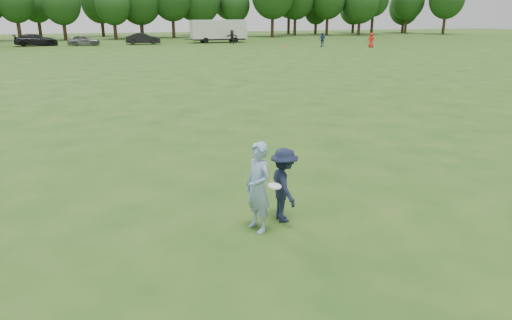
% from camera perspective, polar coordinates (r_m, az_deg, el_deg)
% --- Properties ---
extents(ground, '(200.00, 200.00, 0.00)m').
position_cam_1_polar(ground, '(9.87, 5.58, -7.25)').
color(ground, '#204914').
rests_on(ground, ground).
extents(thrower, '(0.61, 0.77, 1.83)m').
position_cam_1_polar(thrower, '(8.98, 0.26, -3.44)').
color(thrower, '#80A2C6').
rests_on(thrower, ground).
extents(defender, '(0.64, 1.05, 1.58)m').
position_cam_1_polar(defender, '(9.46, 3.51, -3.16)').
color(defender, '#171E33').
rests_on(defender, ground).
extents(player_far_b, '(0.88, 1.11, 1.75)m').
position_cam_1_polar(player_far_b, '(61.60, 8.27, 14.67)').
color(player_far_b, navy).
rests_on(player_far_b, ground).
extents(player_far_c, '(1.03, 0.87, 1.80)m').
position_cam_1_polar(player_far_c, '(60.91, 14.20, 14.31)').
color(player_far_c, red).
rests_on(player_far_c, ground).
extents(player_far_d, '(1.78, 0.59, 1.92)m').
position_cam_1_polar(player_far_d, '(66.73, -3.01, 15.13)').
color(player_far_d, black).
rests_on(player_far_d, ground).
extents(car_d, '(5.60, 2.89, 1.55)m').
position_cam_1_polar(car_d, '(68.53, -25.82, 13.36)').
color(car_d, black).
rests_on(car_d, ground).
extents(car_e, '(4.22, 2.04, 1.39)m').
position_cam_1_polar(car_e, '(66.90, -20.73, 13.82)').
color(car_e, slate).
rests_on(car_e, ground).
extents(car_f, '(4.79, 1.90, 1.55)m').
position_cam_1_polar(car_f, '(67.10, -13.94, 14.51)').
color(car_f, black).
rests_on(car_f, ground).
extents(field_cone, '(0.28, 0.28, 0.30)m').
position_cam_1_polar(field_cone, '(59.20, 3.57, 13.98)').
color(field_cone, '#F7570D').
rests_on(field_cone, ground).
extents(disc_in_play, '(0.29, 0.29, 0.07)m').
position_cam_1_polar(disc_in_play, '(8.87, 2.34, -3.28)').
color(disc_in_play, white).
rests_on(disc_in_play, ground).
extents(cargo_trailer, '(9.00, 2.75, 3.20)m').
position_cam_1_polar(cargo_trailer, '(69.53, -4.72, 15.88)').
color(cargo_trailer, silver).
rests_on(cargo_trailer, ground).
extents(treeline, '(130.35, 18.39, 11.74)m').
position_cam_1_polar(treeline, '(85.33, -14.46, 18.79)').
color(treeline, '#332114').
rests_on(treeline, ground).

